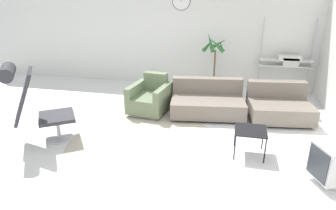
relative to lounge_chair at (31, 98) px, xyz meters
name	(u,v)px	position (x,y,z in m)	size (l,w,h in m)	color
ground_plane	(167,137)	(2.04, 0.66, -0.78)	(12.00, 12.00, 0.00)	white
wall_back	(194,31)	(2.03, 3.75, 0.62)	(12.00, 0.09, 2.80)	silver
round_rug	(145,143)	(1.74, 0.34, -0.78)	(2.55, 2.55, 0.01)	#BCB29E
lounge_chair	(31,98)	(0.00, 0.00, 0.00)	(1.12, 1.02, 1.32)	#BCBCC1
armchair_red	(151,99)	(1.46, 1.71, -0.51)	(0.82, 0.95, 0.75)	silver
couch_low	(207,103)	(2.61, 1.82, -0.54)	(1.54, 1.09, 0.68)	black
couch_second	(279,107)	(3.99, 1.88, -0.54)	(1.25, 1.05, 0.68)	black
side_table	(250,132)	(3.39, 0.36, -0.41)	(0.47, 0.47, 0.41)	black
crt_television	(336,164)	(4.43, -0.19, -0.48)	(0.63, 0.58, 0.56)	#B7B7B7
potted_plant	(214,64)	(2.61, 3.27, -0.09)	(0.59, 0.56, 1.45)	silver
shelf_unit	(288,60)	(4.31, 3.52, 0.03)	(1.19, 0.28, 1.78)	#BCBCC1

